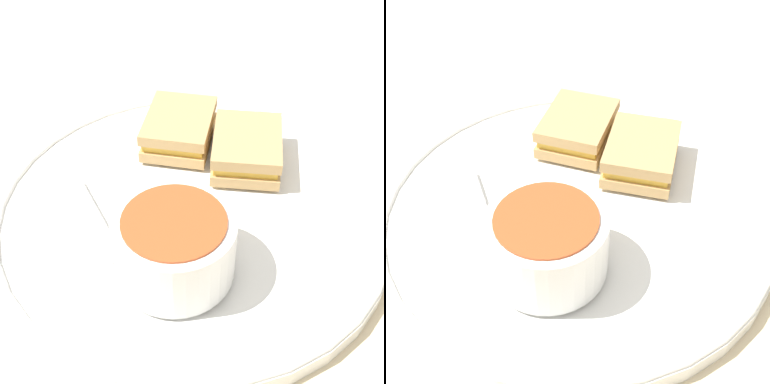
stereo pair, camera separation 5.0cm
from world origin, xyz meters
TOP-DOWN VIEW (x-y plane):
  - ground_plane at (0.00, 0.00)m, footprint 2.40×2.40m
  - plate at (0.00, 0.00)m, footprint 0.37×0.37m
  - soup_bowl at (0.06, 0.06)m, footprint 0.10×0.10m
  - spoon at (0.09, 0.00)m, footprint 0.03×0.12m
  - sandwich_half_near at (-0.08, -0.02)m, footprint 0.11×0.11m
  - sandwich_half_far at (-0.04, -0.09)m, footprint 0.11×0.11m

SIDE VIEW (x-z plane):
  - ground_plane at x=0.00m, z-range 0.00..0.00m
  - plate at x=0.00m, z-range 0.00..0.02m
  - spoon at x=0.09m, z-range 0.02..0.03m
  - sandwich_half_near at x=-0.08m, z-range 0.02..0.06m
  - sandwich_half_far at x=-0.04m, z-range 0.02..0.06m
  - soup_bowl at x=0.06m, z-range 0.02..0.08m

